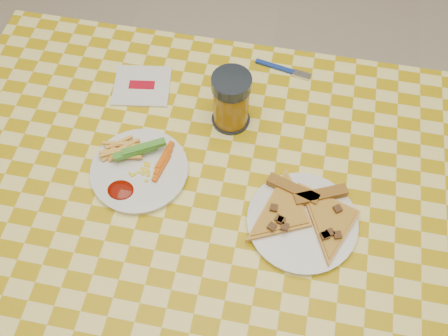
{
  "coord_description": "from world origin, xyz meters",
  "views": [
    {
      "loc": [
        0.1,
        -0.47,
        1.68
      ],
      "look_at": [
        -0.0,
        0.06,
        0.78
      ],
      "focal_mm": 40.0,
      "sensor_mm": 36.0,
      "label": 1
    }
  ],
  "objects_px": {
    "plate_left": "(140,171)",
    "plate_right": "(302,222)",
    "drink_glass": "(231,101)",
    "table": "(220,212)"
  },
  "relations": [
    {
      "from": "table",
      "to": "plate_right",
      "type": "relative_size",
      "value": 5.89
    },
    {
      "from": "plate_right",
      "to": "drink_glass",
      "type": "height_order",
      "value": "drink_glass"
    },
    {
      "from": "plate_left",
      "to": "drink_glass",
      "type": "bearing_deg",
      "value": 46.57
    },
    {
      "from": "table",
      "to": "plate_left",
      "type": "bearing_deg",
      "value": 172.5
    },
    {
      "from": "plate_left",
      "to": "drink_glass",
      "type": "distance_m",
      "value": 0.25
    },
    {
      "from": "plate_left",
      "to": "plate_right",
      "type": "distance_m",
      "value": 0.36
    },
    {
      "from": "table",
      "to": "plate_left",
      "type": "height_order",
      "value": "plate_left"
    },
    {
      "from": "table",
      "to": "drink_glass",
      "type": "bearing_deg",
      "value": 94.2
    },
    {
      "from": "plate_left",
      "to": "plate_right",
      "type": "bearing_deg",
      "value": -8.55
    },
    {
      "from": "table",
      "to": "plate_right",
      "type": "height_order",
      "value": "plate_right"
    }
  ]
}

